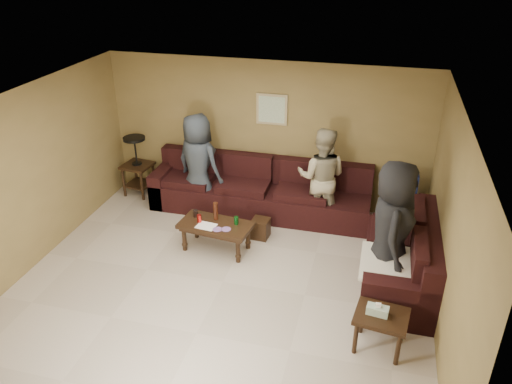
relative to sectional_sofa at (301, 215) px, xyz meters
The scene contains 10 objects.
room 2.18m from the sectional_sofa, 118.22° to the right, with size 5.60×5.50×2.50m.
sectional_sofa is the anchor object (origin of this frame).
coffee_table 1.39m from the sectional_sofa, 146.84° to the right, with size 1.12×0.65×0.73m.
end_table_left 3.19m from the sectional_sofa, 168.35° to the left, with size 0.54×0.54×1.10m.
side_table_right 2.58m from the sectional_sofa, 60.19° to the right, with size 0.64×0.55×0.63m.
waste_bin 0.67m from the sectional_sofa, 155.77° to the right, with size 0.26×0.26×0.31m, color black.
wall_art 1.82m from the sectional_sofa, 126.63° to the left, with size 0.52×0.04×0.52m.
person_left 1.93m from the sectional_sofa, 168.85° to the left, with size 0.84×0.55×1.72m, color #2C343E.
person_middle 0.70m from the sectional_sofa, 62.08° to the left, with size 0.80×0.62×1.64m, color tan.
person_right 1.83m from the sectional_sofa, 40.20° to the right, with size 0.91×0.59×1.86m, color black.
Camera 1 is at (1.82, -5.24, 4.23)m, focal length 35.00 mm.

